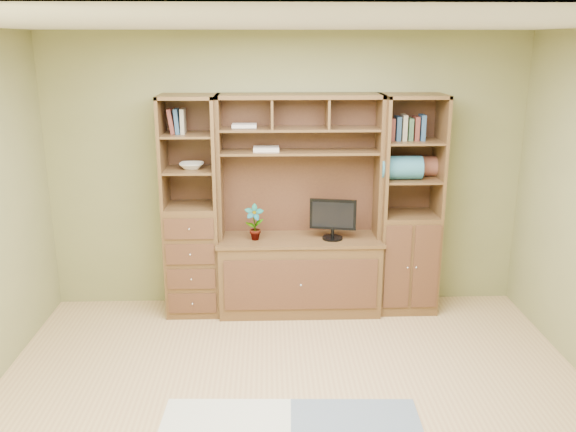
{
  "coord_description": "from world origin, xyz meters",
  "views": [
    {
      "loc": [
        -0.17,
        -3.67,
        2.5
      ],
      "look_at": [
        -0.01,
        1.2,
        1.1
      ],
      "focal_mm": 38.0,
      "sensor_mm": 36.0,
      "label": 1
    }
  ],
  "objects_px": {
    "left_tower": "(191,207)",
    "right_tower": "(409,206)",
    "monitor": "(333,212)",
    "center_hutch": "(300,208)"
  },
  "relations": [
    {
      "from": "center_hutch",
      "to": "left_tower",
      "type": "bearing_deg",
      "value": 177.71
    },
    {
      "from": "left_tower",
      "to": "monitor",
      "type": "bearing_deg",
      "value": -3.29
    },
    {
      "from": "right_tower",
      "to": "center_hutch",
      "type": "bearing_deg",
      "value": -177.77
    },
    {
      "from": "left_tower",
      "to": "right_tower",
      "type": "distance_m",
      "value": 2.02
    },
    {
      "from": "right_tower",
      "to": "monitor",
      "type": "relative_size",
      "value": 3.91
    },
    {
      "from": "left_tower",
      "to": "monitor",
      "type": "xyz_separation_m",
      "value": [
        1.3,
        -0.07,
        -0.03
      ]
    },
    {
      "from": "left_tower",
      "to": "right_tower",
      "type": "height_order",
      "value": "same"
    },
    {
      "from": "center_hutch",
      "to": "right_tower",
      "type": "xyz_separation_m",
      "value": [
        1.02,
        0.04,
        0.0
      ]
    },
    {
      "from": "left_tower",
      "to": "monitor",
      "type": "distance_m",
      "value": 1.31
    },
    {
      "from": "center_hutch",
      "to": "monitor",
      "type": "distance_m",
      "value": 0.31
    }
  ]
}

